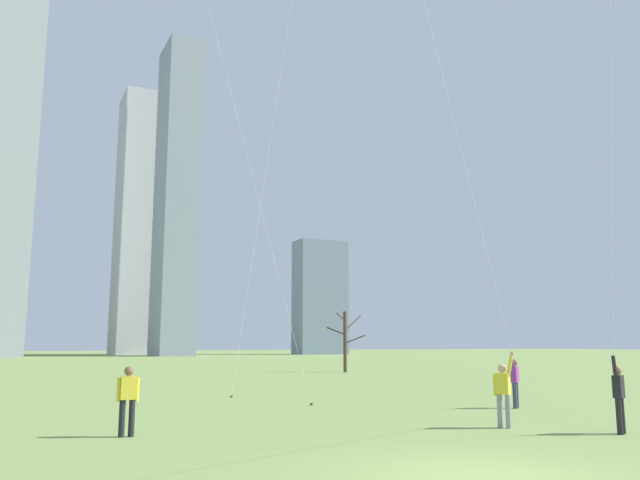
# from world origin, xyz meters

# --- Properties ---
(ground_plane) EXTENTS (400.00, 400.00, 0.00)m
(ground_plane) POSITION_xyz_m (0.00, 0.00, 0.00)
(ground_plane) COLOR #7A934C
(kite_flyer_midfield_center_red) EXTENTS (4.98, 4.98, 15.60)m
(kite_flyer_midfield_center_red) POSITION_xyz_m (5.90, 2.01, 2.49)
(kite_flyer_midfield_center_red) COLOR black
(kite_flyer_midfield_center_red) RESTS_ON ground
(kite_flyer_foreground_left_green) EXTENTS (11.80, 7.69, 18.71)m
(kite_flyer_foreground_left_green) POSITION_xyz_m (6.82, 7.30, 3.61)
(kite_flyer_foreground_left_green) COLOR #33384C
(kite_flyer_foreground_left_green) RESTS_ON ground
(kite_flyer_midfield_left_blue) EXTENTS (8.27, 12.88, 17.69)m
(kite_flyer_midfield_left_blue) POSITION_xyz_m (5.65, 3.05, 3.04)
(kite_flyer_midfield_left_blue) COLOR gray
(kite_flyer_midfield_left_blue) RESTS_ON ground
(bystander_watching_nearby) EXTENTS (0.51, 0.23, 1.62)m
(bystander_watching_nearby) POSITION_xyz_m (-4.44, 7.24, 0.90)
(bystander_watching_nearby) COLOR black
(bystander_watching_nearby) RESTS_ON ground
(bare_tree_right_of_center) EXTENTS (2.96, 1.87, 4.59)m
(bare_tree_right_of_center) POSITION_xyz_m (16.32, 35.22, 2.46)
(bare_tree_right_of_center) COLOR #4C3828
(bare_tree_right_of_center) RESTS_ON ground
(skyline_short_annex) EXTENTS (10.31, 5.58, 22.99)m
(skyline_short_annex) POSITION_xyz_m (50.16, 109.50, 11.50)
(skyline_short_annex) COLOR slate
(skyline_short_annex) RESTS_ON ground
(skyline_tall_tower) EXTENTS (6.26, 10.73, 57.94)m
(skyline_tall_tower) POSITION_xyz_m (19.37, 106.47, 28.97)
(skyline_tall_tower) COLOR gray
(skyline_tall_tower) RESTS_ON ground
(skyline_mid_tower_left) EXTENTS (10.40, 10.68, 64.21)m
(skyline_mid_tower_left) POSITION_xyz_m (-9.68, 104.98, 29.50)
(skyline_mid_tower_left) COLOR #9EA3AD
(skyline_mid_tower_left) RESTS_ON ground
(skyline_wide_slab) EXTENTS (11.51, 10.22, 52.83)m
(skyline_wide_slab) POSITION_xyz_m (17.00, 121.92, 26.42)
(skyline_wide_slab) COLOR #B2B2B7
(skyline_wide_slab) RESTS_ON ground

